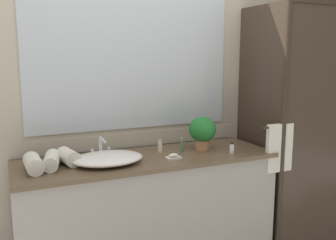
# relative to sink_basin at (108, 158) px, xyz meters

# --- Properties ---
(wall_back_with_mirror) EXTENTS (4.40, 0.06, 2.60)m
(wall_back_with_mirror) POSITION_rel_sink_basin_xyz_m (0.30, 0.39, 0.37)
(wall_back_with_mirror) COLOR #B2A893
(wall_back_with_mirror) RESTS_ON ground_plane
(vanity_cabinet) EXTENTS (1.80, 0.58, 0.90)m
(vanity_cabinet) POSITION_rel_sink_basin_xyz_m (0.30, 0.05, -0.48)
(vanity_cabinet) COLOR #9E9993
(vanity_cabinet) RESTS_ON ground_plane
(shower_enclosure) EXTENTS (1.20, 0.59, 2.00)m
(shower_enclosure) POSITION_rel_sink_basin_xyz_m (1.58, -0.14, 0.09)
(shower_enclosure) COLOR #2D2319
(shower_enclosure) RESTS_ON ground_plane
(sink_basin) EXTENTS (0.47, 0.36, 0.07)m
(sink_basin) POSITION_rel_sink_basin_xyz_m (0.00, 0.00, 0.00)
(sink_basin) COLOR white
(sink_basin) RESTS_ON vanity_cabinet
(faucet) EXTENTS (0.17, 0.15, 0.14)m
(faucet) POSITION_rel_sink_basin_xyz_m (0.00, 0.18, 0.01)
(faucet) COLOR silver
(faucet) RESTS_ON vanity_cabinet
(potted_plant) EXTENTS (0.20, 0.20, 0.25)m
(potted_plant) POSITION_rel_sink_basin_xyz_m (0.75, 0.08, 0.11)
(potted_plant) COLOR #B77A51
(potted_plant) RESTS_ON vanity_cabinet
(soap_dish) EXTENTS (0.10, 0.07, 0.04)m
(soap_dish) POSITION_rel_sink_basin_xyz_m (0.44, -0.07, -0.02)
(soap_dish) COLOR silver
(soap_dish) RESTS_ON vanity_cabinet
(amenity_bottle_shampoo) EXTENTS (0.03, 0.03, 0.10)m
(amenity_bottle_shampoo) POSITION_rel_sink_basin_xyz_m (0.59, 0.09, 0.01)
(amenity_bottle_shampoo) COLOR #4C7056
(amenity_bottle_shampoo) RESTS_ON vanity_cabinet
(amenity_bottle_lotion) EXTENTS (0.03, 0.03, 0.09)m
(amenity_bottle_lotion) POSITION_rel_sink_basin_xyz_m (0.43, 0.13, 0.01)
(amenity_bottle_lotion) COLOR silver
(amenity_bottle_lotion) RESTS_ON vanity_cabinet
(amenity_bottle_conditioner) EXTENTS (0.03, 0.03, 0.08)m
(amenity_bottle_conditioner) POSITION_rel_sink_basin_xyz_m (0.88, -0.12, 0.01)
(amenity_bottle_conditioner) COLOR white
(amenity_bottle_conditioner) RESTS_ON vanity_cabinet
(rolled_towel_near_edge) EXTENTS (0.11, 0.23, 0.10)m
(rolled_towel_near_edge) POSITION_rel_sink_basin_xyz_m (-0.46, 0.01, 0.02)
(rolled_towel_near_edge) COLOR silver
(rolled_towel_near_edge) RESTS_ON vanity_cabinet
(rolled_towel_middle) EXTENTS (0.14, 0.25, 0.09)m
(rolled_towel_middle) POSITION_rel_sink_basin_xyz_m (-0.35, 0.04, 0.01)
(rolled_towel_middle) COLOR silver
(rolled_towel_middle) RESTS_ON vanity_cabinet
(rolled_towel_far_edge) EXTENTS (0.14, 0.22, 0.10)m
(rolled_towel_far_edge) POSITION_rel_sink_basin_xyz_m (-0.24, 0.08, 0.02)
(rolled_towel_far_edge) COLOR silver
(rolled_towel_far_edge) RESTS_ON vanity_cabinet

